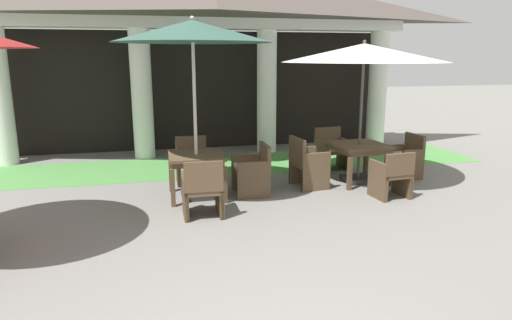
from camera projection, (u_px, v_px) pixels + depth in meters
background_pavilion at (204, 8)px, 10.36m from camera, size 10.01×2.98×4.37m
lawn_strip at (215, 165)px, 9.88m from camera, size 11.81×2.02×0.01m
patio_table_near_foreground at (196, 160)px, 7.55m from camera, size 0.91×0.91×0.74m
patio_umbrella_near_foreground at (193, 33)px, 7.10m from camera, size 2.52×2.52×2.93m
patio_chair_near_foreground_north at (192, 162)px, 8.51m from camera, size 0.61×0.57×0.84m
patio_chair_near_foreground_south at (203, 190)px, 6.70m from camera, size 0.58×0.58×0.88m
patio_chair_near_foreground_east at (253, 171)px, 7.80m from camera, size 0.58×0.65×0.86m
patio_table_far_back at (359, 149)px, 8.50m from camera, size 1.03×1.03×0.73m
patio_umbrella_far_back at (364, 54)px, 8.12m from camera, size 2.95×2.95×2.60m
patio_chair_far_back_east at (406, 157)px, 8.88m from camera, size 0.55×0.63×0.84m
patio_chair_far_back_west at (307, 164)px, 8.21m from camera, size 0.59×0.68×0.91m
patio_chair_far_back_south at (392, 175)px, 7.59m from camera, size 0.59×0.56×0.80m
patio_chair_far_back_north at (332, 150)px, 9.52m from camera, size 0.65×0.59×0.85m
terracotta_urn at (322, 166)px, 9.13m from camera, size 0.27×0.27×0.41m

